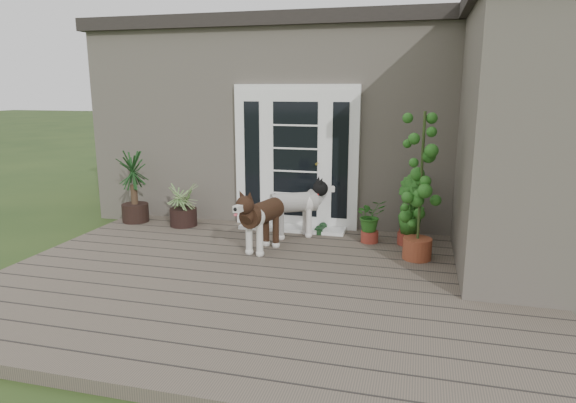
# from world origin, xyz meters

# --- Properties ---
(deck) EXTENTS (6.20, 4.60, 0.12)m
(deck) POSITION_xyz_m (0.00, 0.40, 0.06)
(deck) COLOR #6B5B4C
(deck) RESTS_ON ground
(house_main) EXTENTS (7.40, 4.00, 3.10)m
(house_main) POSITION_xyz_m (0.00, 4.65, 1.55)
(house_main) COLOR #665E54
(house_main) RESTS_ON ground
(roof_main) EXTENTS (7.60, 4.20, 0.20)m
(roof_main) POSITION_xyz_m (0.00, 4.65, 3.20)
(roof_main) COLOR #2D2826
(roof_main) RESTS_ON house_main
(house_wing) EXTENTS (1.60, 2.40, 3.10)m
(house_wing) POSITION_xyz_m (2.90, 1.50, 1.55)
(house_wing) COLOR #665E54
(house_wing) RESTS_ON ground
(door_unit) EXTENTS (1.90, 0.14, 2.15)m
(door_unit) POSITION_xyz_m (-0.20, 2.60, 1.19)
(door_unit) COLOR white
(door_unit) RESTS_ON deck
(door_step) EXTENTS (1.60, 0.40, 0.05)m
(door_step) POSITION_xyz_m (-0.20, 2.40, 0.14)
(door_step) COLOR white
(door_step) RESTS_ON deck
(brindle_dog) EXTENTS (0.59, 0.97, 0.75)m
(brindle_dog) POSITION_xyz_m (-0.33, 1.30, 0.50)
(brindle_dog) COLOR #3B2315
(brindle_dog) RESTS_ON deck
(white_dog) EXTENTS (0.96, 0.77, 0.74)m
(white_dog) POSITION_xyz_m (-0.09, 2.03, 0.49)
(white_dog) COLOR silver
(white_dog) RESTS_ON deck
(spider_plant) EXTENTS (0.70, 0.70, 0.74)m
(spider_plant) POSITION_xyz_m (-1.89, 2.18, 0.49)
(spider_plant) COLOR #8C9C60
(spider_plant) RESTS_ON deck
(yucca) EXTENTS (0.85, 0.85, 1.14)m
(yucca) POSITION_xyz_m (-2.75, 2.21, 0.69)
(yucca) COLOR black
(yucca) RESTS_ON deck
(herb_a) EXTENTS (0.56, 0.56, 0.52)m
(herb_a) POSITION_xyz_m (0.99, 2.05, 0.38)
(herb_a) COLOR #1A5919
(herb_a) RESTS_ON deck
(herb_b) EXTENTS (0.64, 0.64, 0.69)m
(herb_b) POSITION_xyz_m (1.52, 2.25, 0.46)
(herb_b) COLOR #17531A
(herb_b) RESTS_ON deck
(herb_c) EXTENTS (0.44, 0.44, 0.60)m
(herb_c) POSITION_xyz_m (1.52, 2.08, 0.42)
(herb_c) COLOR #1D5F1B
(herb_c) RESTS_ON deck
(sapling) EXTENTS (0.66, 0.66, 1.89)m
(sapling) POSITION_xyz_m (1.64, 1.48, 1.07)
(sapling) COLOR #1B5F20
(sapling) RESTS_ON deck
(clog_left) EXTENTS (0.19, 0.28, 0.08)m
(clog_left) POSITION_xyz_m (0.23, 2.30, 0.16)
(clog_left) COLOR black
(clog_left) RESTS_ON deck
(clog_right) EXTENTS (0.19, 0.34, 0.10)m
(clog_right) POSITION_xyz_m (0.24, 2.40, 0.17)
(clog_right) COLOR black
(clog_right) RESTS_ON deck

